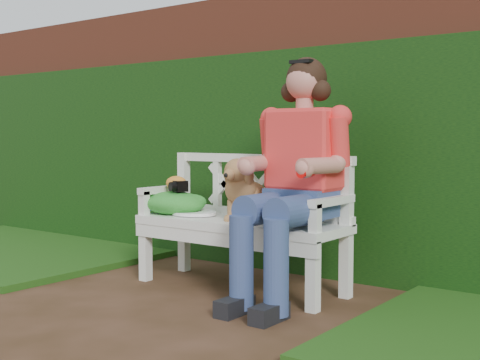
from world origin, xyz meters
The scene contains 11 objects.
ground centered at (0.00, 0.00, 0.00)m, with size 60.00×60.00×0.00m, color #332110.
brick_wall centered at (0.00, 1.90, 1.10)m, with size 10.00×0.30×2.20m, color brown.
ivy_hedge centered at (0.00, 1.68, 0.85)m, with size 10.00×0.18×1.70m, color #1C460F.
grass_left centered at (-2.40, 0.90, 0.03)m, with size 2.60×2.00×0.05m, color #1B4311.
garden_bench centered at (0.07, 0.97, 0.24)m, with size 1.58×0.60×0.48m, color white, non-canonical shape.
seated_woman centered at (0.55, 0.95, 0.80)m, with size 0.67×0.90×1.60m, color #E73C57, non-canonical shape.
dog centered at (0.11, 0.98, 0.69)m, with size 0.28×0.39×0.43m, color brown, non-canonical shape.
tennis_racket centered at (-0.37, 0.96, 0.50)m, with size 0.68×0.28×0.03m, color white, non-canonical shape.
green_bag centered at (-0.51, 0.94, 0.56)m, with size 0.49×0.38×0.17m, color #27931D, non-canonical shape.
camera_item centered at (-0.45, 0.94, 0.69)m, with size 0.12×0.09×0.08m, color black.
baseball_glove centered at (-0.51, 0.96, 0.70)m, with size 0.17×0.13×0.11m, color orange.
Camera 1 is at (2.67, -2.51, 1.05)m, focal length 48.00 mm.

